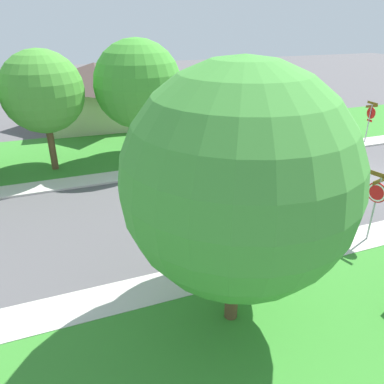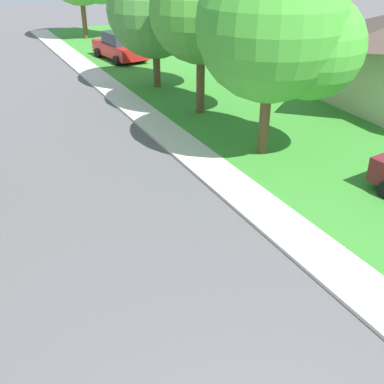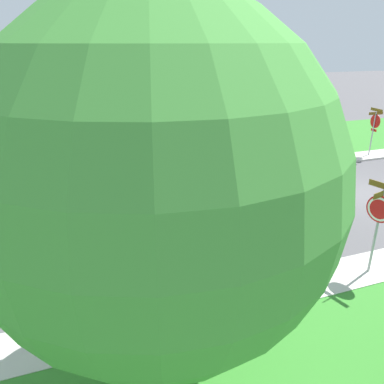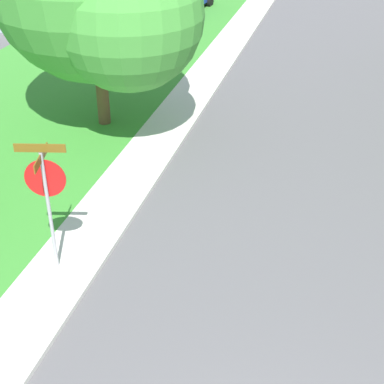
% 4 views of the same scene
% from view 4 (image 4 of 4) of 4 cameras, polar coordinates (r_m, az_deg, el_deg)
% --- Properties ---
extents(sidewalk_west, '(1.40, 56.00, 0.10)m').
position_cam_4_polar(sidewalk_west, '(17.78, -1.80, 7.21)').
color(sidewalk_west, beige).
rests_on(sidewalk_west, ground).
extents(lawn_west, '(8.00, 56.00, 0.08)m').
position_cam_4_polar(lawn_west, '(19.59, -15.21, 8.42)').
color(lawn_west, '#38842D').
rests_on(lawn_west, ground).
extents(stop_sign_far_corner, '(0.90, 0.90, 2.77)m').
position_cam_4_polar(stop_sign_far_corner, '(10.90, -14.14, 0.51)').
color(stop_sign_far_corner, '#9E9EA3').
rests_on(stop_sign_far_corner, ground).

